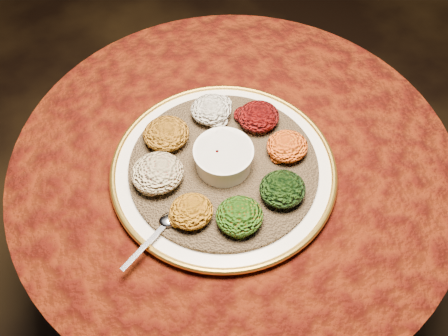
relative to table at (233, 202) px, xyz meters
name	(u,v)px	position (x,y,z in m)	size (l,w,h in m)	color
table	(233,202)	(0.00, 0.00, 0.00)	(0.96, 0.96, 0.73)	black
platter	(223,169)	(-0.03, -0.03, 0.19)	(0.55, 0.55, 0.02)	white
injera	(223,166)	(-0.03, -0.03, 0.20)	(0.39, 0.39, 0.01)	brown
stew_bowl	(223,157)	(-0.03, -0.03, 0.24)	(0.12, 0.12, 0.05)	white
spoon	(166,224)	(-0.18, -0.13, 0.21)	(0.13, 0.09, 0.01)	silver
portion_ayib	(211,109)	(-0.02, 0.11, 0.23)	(0.09, 0.09, 0.04)	silver
portion_kitfo	(259,116)	(0.07, 0.06, 0.23)	(0.09, 0.09, 0.04)	black
portion_tikil	(287,146)	(0.10, -0.04, 0.23)	(0.09, 0.08, 0.04)	#B0760E
portion_gomen	(282,189)	(0.05, -0.13, 0.23)	(0.09, 0.09, 0.04)	black
portion_mixveg	(239,216)	(-0.05, -0.16, 0.23)	(0.09, 0.09, 0.04)	#903909
portion_kik	(191,211)	(-0.13, -0.12, 0.23)	(0.08, 0.08, 0.04)	#A45C0E
portion_timatim	(157,173)	(-0.17, -0.02, 0.23)	(0.10, 0.10, 0.05)	maroon
portion_shiro	(166,134)	(-0.13, 0.07, 0.23)	(0.10, 0.09, 0.05)	#A56013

